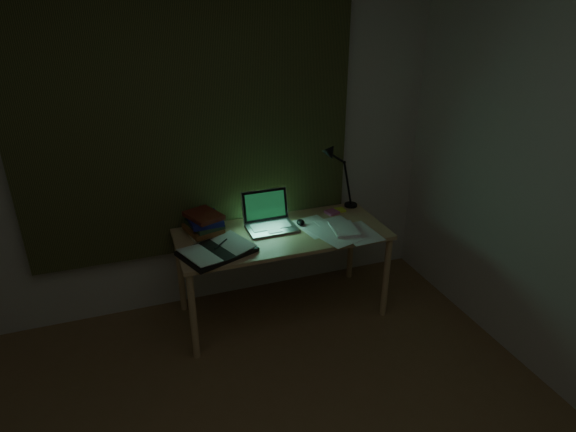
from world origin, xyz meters
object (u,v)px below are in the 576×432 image
desk (282,273)px  desk_lamp (353,174)px  book_stack (204,223)px  laptop (271,213)px  open_textbook (217,251)px  loose_papers (336,229)px

desk → desk_lamp: bearing=21.3°
desk → book_stack: book_stack is taller
laptop → open_textbook: bearing=-154.9°
laptop → desk: bearing=-55.0°
book_stack → desk: bearing=-16.5°
book_stack → laptop: bearing=-9.8°
book_stack → open_textbook: bearing=-84.7°
desk → laptop: bearing=126.0°
open_textbook → loose_papers: 0.83m
book_stack → loose_papers: (0.85, -0.24, -0.07)m
desk → laptop: size_ratio=3.82×
laptop → book_stack: bearing=169.2°
laptop → desk_lamp: size_ratio=0.71×
book_stack → loose_papers: bearing=-16.0°
desk_lamp → loose_papers: bearing=-131.7°
loose_papers → desk: bearing=164.8°
desk → book_stack: size_ratio=5.81×
desk → desk_lamp: desk_lamp is taller
loose_papers → open_textbook: bearing=-177.1°
loose_papers → desk_lamp: size_ratio=0.74×
book_stack → desk_lamp: 1.16m
open_textbook → desk_lamp: bearing=-2.6°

